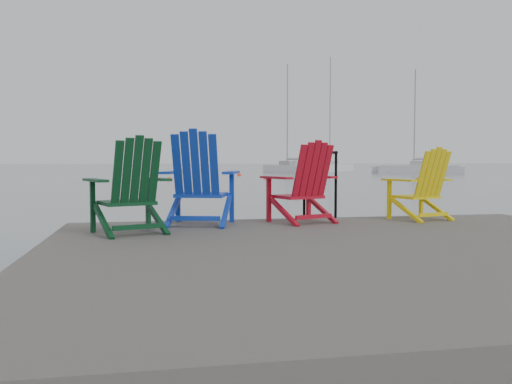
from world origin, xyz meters
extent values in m
plane|color=gray|center=(0.00, 0.00, 0.00)|extent=(400.00, 400.00, 0.00)
cube|color=#2E2C29|center=(0.00, 0.00, 0.40)|extent=(6.00, 5.00, 0.20)
cylinder|color=black|center=(-2.70, 2.20, -0.30)|extent=(0.26, 0.26, 1.20)
cylinder|color=black|center=(0.00, 2.20, -0.30)|extent=(0.26, 0.26, 1.20)
cylinder|color=black|center=(2.70, 2.20, -0.30)|extent=(0.26, 0.26, 1.20)
cylinder|color=black|center=(0.03, 2.45, 0.95)|extent=(0.04, 0.04, 0.90)
cylinder|color=black|center=(0.47, 2.45, 0.95)|extent=(0.04, 0.04, 0.90)
cylinder|color=black|center=(0.25, 2.45, 1.38)|extent=(0.48, 0.04, 0.04)
cylinder|color=black|center=(0.25, 2.45, 1.05)|extent=(0.44, 0.03, 0.03)
cube|color=#09361A|center=(-2.23, 1.46, 0.82)|extent=(0.66, 0.62, 0.04)
cube|color=#09361A|center=(-2.59, 1.53, 0.78)|extent=(0.06, 0.06, 0.55)
cube|color=#09361A|center=(-2.01, 1.75, 0.78)|extent=(0.06, 0.06, 0.55)
cube|color=#09361A|center=(-2.54, 1.32, 1.07)|extent=(0.32, 0.61, 0.03)
cube|color=#09361A|center=(-1.91, 1.56, 1.07)|extent=(0.32, 0.61, 0.03)
cube|color=#09361A|center=(-2.12, 1.16, 1.15)|extent=(0.54, 0.41, 0.68)
cube|color=#1136B5|center=(-1.37, 2.10, 0.85)|extent=(0.70, 0.65, 0.04)
cube|color=#1136B5|center=(-1.64, 2.40, 0.81)|extent=(0.07, 0.07, 0.61)
cube|color=#1136B5|center=(-0.98, 2.21, 0.81)|extent=(0.07, 0.07, 0.61)
cube|color=#1136B5|center=(-1.73, 2.18, 1.13)|extent=(0.31, 0.68, 0.03)
cube|color=#1136B5|center=(-1.02, 1.98, 1.13)|extent=(0.31, 0.68, 0.03)
cube|color=#1136B5|center=(-1.47, 1.76, 1.22)|extent=(0.59, 0.42, 0.75)
cube|color=#B20D1F|center=(-0.16, 2.10, 0.82)|extent=(0.64, 0.61, 0.04)
cube|color=#B20D1F|center=(-0.51, 2.18, 0.77)|extent=(0.06, 0.06, 0.55)
cube|color=#B20D1F|center=(0.07, 2.38, 0.77)|extent=(0.06, 0.06, 0.55)
cube|color=#B20D1F|center=(-0.46, 1.97, 1.06)|extent=(0.30, 0.60, 0.03)
cube|color=#B20D1F|center=(0.16, 2.19, 1.06)|extent=(0.30, 0.60, 0.03)
cube|color=#B20D1F|center=(-0.05, 1.80, 1.15)|extent=(0.54, 0.39, 0.67)
cube|color=yellow|center=(1.45, 2.10, 0.79)|extent=(0.59, 0.55, 0.04)
cube|color=yellow|center=(1.12, 2.19, 0.75)|extent=(0.06, 0.06, 0.51)
cube|color=yellow|center=(1.67, 2.35, 0.75)|extent=(0.06, 0.06, 0.51)
cube|color=yellow|center=(1.16, 1.99, 1.02)|extent=(0.26, 0.56, 0.02)
cube|color=yellow|center=(1.75, 2.17, 1.02)|extent=(0.26, 0.56, 0.02)
cube|color=yellow|center=(1.53, 1.82, 1.10)|extent=(0.49, 0.35, 0.62)
cube|color=silver|center=(11.43, 47.90, 0.25)|extent=(3.80, 8.30, 1.10)
cube|color=#9E9EA3|center=(11.52, 47.50, 0.95)|extent=(1.96, 2.67, 0.55)
cylinder|color=gray|center=(11.34, 48.29, 5.82)|extent=(0.12, 0.12, 10.05)
cube|color=silver|center=(17.73, 54.65, 0.25)|extent=(8.39, 8.96, 1.10)
cube|color=#9E9EA3|center=(17.41, 54.29, 0.95)|extent=(3.27, 3.36, 0.55)
cylinder|color=gray|center=(18.06, 55.02, 6.89)|extent=(0.12, 0.12, 12.19)
cube|color=#BBBBBF|center=(22.94, 43.35, 0.25)|extent=(7.35, 4.93, 1.10)
cube|color=#9E9EA3|center=(23.27, 43.19, 0.95)|extent=(2.54, 2.16, 0.55)
cylinder|color=gray|center=(22.62, 43.51, 5.34)|extent=(0.12, 0.12, 9.08)
sphere|color=red|center=(3.18, 14.37, 0.00)|extent=(0.39, 0.39, 0.39)
sphere|color=red|center=(-0.91, 30.69, 0.00)|extent=(0.38, 0.38, 0.38)
sphere|color=#F72B0E|center=(5.74, 31.94, 0.00)|extent=(0.40, 0.40, 0.40)
sphere|color=#F7310E|center=(5.15, 40.00, 0.00)|extent=(0.37, 0.37, 0.37)
camera|label=1|loc=(-1.95, -4.49, 1.28)|focal=38.00mm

